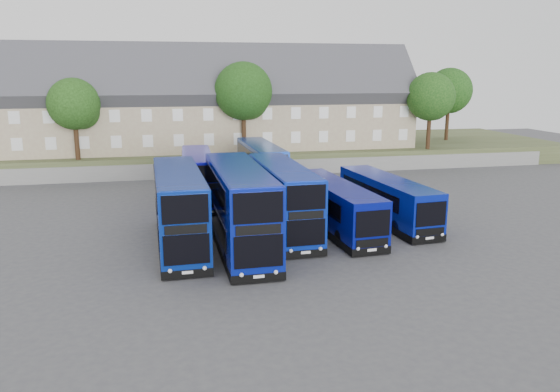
{
  "coord_description": "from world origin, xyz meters",
  "views": [
    {
      "loc": [
        -5.96,
        -29.14,
        10.1
      ],
      "look_at": [
        1.32,
        4.89,
        2.2
      ],
      "focal_mm": 35.0,
      "sensor_mm": 36.0,
      "label": 1
    }
  ],
  "objects_px": {
    "tree_mid": "(245,93)",
    "dd_front_mid": "(239,209)",
    "dd_front_left": "(179,210)",
    "tree_far": "(450,93)",
    "coach_east_a": "(335,207)",
    "tree_east": "(431,98)",
    "tree_west": "(76,106)"
  },
  "relations": [
    {
      "from": "coach_east_a",
      "to": "tree_west",
      "type": "distance_m",
      "value": 28.79
    },
    {
      "from": "dd_front_left",
      "to": "tree_west",
      "type": "bearing_deg",
      "value": 109.21
    },
    {
      "from": "dd_front_mid",
      "to": "tree_east",
      "type": "height_order",
      "value": "tree_east"
    },
    {
      "from": "coach_east_a",
      "to": "tree_east",
      "type": "bearing_deg",
      "value": 46.7
    },
    {
      "from": "tree_west",
      "to": "tree_mid",
      "type": "relative_size",
      "value": 0.83
    },
    {
      "from": "dd_front_mid",
      "to": "tree_far",
      "type": "height_order",
      "value": "tree_far"
    },
    {
      "from": "tree_east",
      "to": "coach_east_a",
      "type": "bearing_deg",
      "value": -129.28
    },
    {
      "from": "tree_mid",
      "to": "tree_east",
      "type": "height_order",
      "value": "tree_mid"
    },
    {
      "from": "dd_front_mid",
      "to": "tree_far",
      "type": "relative_size",
      "value": 1.39
    },
    {
      "from": "coach_east_a",
      "to": "tree_east",
      "type": "height_order",
      "value": "tree_east"
    },
    {
      "from": "coach_east_a",
      "to": "tree_east",
      "type": "xyz_separation_m",
      "value": [
        17.39,
        21.26,
        5.87
      ]
    },
    {
      "from": "dd_front_left",
      "to": "tree_mid",
      "type": "distance_m",
      "value": 24.99
    },
    {
      "from": "dd_front_mid",
      "to": "tree_east",
      "type": "xyz_separation_m",
      "value": [
        23.98,
        23.61,
        5.04
      ]
    },
    {
      "from": "tree_mid",
      "to": "dd_front_mid",
      "type": "bearing_deg",
      "value": -99.37
    },
    {
      "from": "tree_west",
      "to": "tree_far",
      "type": "xyz_separation_m",
      "value": [
        42.0,
        7.0,
        0.68
      ]
    },
    {
      "from": "dd_front_left",
      "to": "tree_far",
      "type": "distance_m",
      "value": 45.0
    },
    {
      "from": "tree_west",
      "to": "tree_east",
      "type": "relative_size",
      "value": 0.94
    },
    {
      "from": "dd_front_left",
      "to": "tree_mid",
      "type": "bearing_deg",
      "value": 70.68
    },
    {
      "from": "tree_west",
      "to": "tree_east",
      "type": "distance_m",
      "value": 36.0
    },
    {
      "from": "dd_front_mid",
      "to": "coach_east_a",
      "type": "distance_m",
      "value": 7.04
    },
    {
      "from": "tree_far",
      "to": "dd_front_left",
      "type": "bearing_deg",
      "value": -138.42
    },
    {
      "from": "dd_front_mid",
      "to": "tree_far",
      "type": "xyz_separation_m",
      "value": [
        29.98,
        30.61,
        5.38
      ]
    },
    {
      "from": "dd_front_left",
      "to": "tree_mid",
      "type": "relative_size",
      "value": 1.24
    },
    {
      "from": "tree_mid",
      "to": "tree_east",
      "type": "relative_size",
      "value": 1.12
    },
    {
      "from": "dd_front_mid",
      "to": "coach_east_a",
      "type": "bearing_deg",
      "value": 18.74
    },
    {
      "from": "dd_front_left",
      "to": "tree_east",
      "type": "relative_size",
      "value": 1.4
    },
    {
      "from": "dd_front_left",
      "to": "tree_far",
      "type": "bearing_deg",
      "value": 40.02
    },
    {
      "from": "tree_mid",
      "to": "tree_east",
      "type": "xyz_separation_m",
      "value": [
        20.0,
        -0.5,
        -0.68
      ]
    },
    {
      "from": "tree_west",
      "to": "tree_mid",
      "type": "distance_m",
      "value": 16.04
    },
    {
      "from": "dd_front_mid",
      "to": "tree_mid",
      "type": "xyz_separation_m",
      "value": [
        3.98,
        24.11,
        5.72
      ]
    },
    {
      "from": "dd_front_left",
      "to": "tree_east",
      "type": "height_order",
      "value": "tree_east"
    },
    {
      "from": "tree_mid",
      "to": "dd_front_left",
      "type": "bearing_deg",
      "value": -107.76
    }
  ]
}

